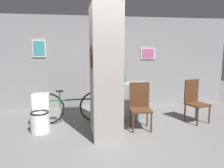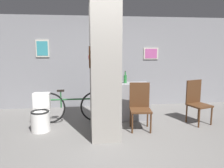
{
  "view_description": "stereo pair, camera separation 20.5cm",
  "coord_description": "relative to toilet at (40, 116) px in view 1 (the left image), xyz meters",
  "views": [
    {
      "loc": [
        -0.65,
        -3.68,
        1.72
      ],
      "look_at": [
        0.13,
        0.87,
        0.95
      ],
      "focal_mm": 35.0,
      "sensor_mm": 36.0,
      "label": 1
    },
    {
      "loc": [
        -0.44,
        -3.71,
        1.72
      ],
      "look_at": [
        0.13,
        0.87,
        0.95
      ],
      "focal_mm": 35.0,
      "sensor_mm": 36.0,
      "label": 2
    }
  ],
  "objects": [
    {
      "name": "wall_back",
      "position": [
        1.38,
        1.78,
        0.98
      ],
      "size": [
        8.0,
        0.09,
        2.6
      ],
      "color": "gray",
      "rests_on": "ground_plane"
    },
    {
      "name": "ground_plane",
      "position": [
        1.39,
        -0.85,
        -0.32
      ],
      "size": [
        14.0,
        14.0,
        0.0
      ],
      "primitive_type": "plane",
      "color": "slate"
    },
    {
      "name": "counter_shelf",
      "position": [
        1.89,
        0.47,
        0.12
      ],
      "size": [
        1.12,
        0.44,
        0.89
      ],
      "color": "gray",
      "rests_on": "ground_plane"
    },
    {
      "name": "pillar_center",
      "position": [
        1.31,
        -0.38,
        0.98
      ],
      "size": [
        0.57,
        0.94,
        2.6
      ],
      "color": "gray",
      "rests_on": "ground_plane"
    },
    {
      "name": "bicycle",
      "position": [
        0.65,
        0.4,
        0.06
      ],
      "size": [
        1.78,
        0.42,
        0.78
      ],
      "color": "black",
      "rests_on": "ground_plane"
    },
    {
      "name": "chair_by_doorway",
      "position": [
        3.48,
        0.03,
        0.21
      ],
      "size": [
        0.54,
        0.54,
        0.98
      ],
      "rotation": [
        0.0,
        0.0,
        0.31
      ],
      "color": "#4C2D19",
      "rests_on": "ground_plane"
    },
    {
      "name": "bottle_tall",
      "position": [
        1.89,
        0.49,
        0.68
      ],
      "size": [
        0.08,
        0.08,
        0.3
      ],
      "color": "#267233",
      "rests_on": "counter_shelf"
    },
    {
      "name": "toilet",
      "position": [
        0.0,
        0.0,
        0.0
      ],
      "size": [
        0.39,
        0.55,
        0.76
      ],
      "color": "white",
      "rests_on": "ground_plane"
    },
    {
      "name": "chair_near_pillar",
      "position": [
        2.09,
        -0.18,
        0.21
      ],
      "size": [
        0.47,
        0.47,
        0.98
      ],
      "rotation": [
        0.0,
        0.0,
        -0.11
      ],
      "color": "#4C2D19",
      "rests_on": "ground_plane"
    }
  ]
}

